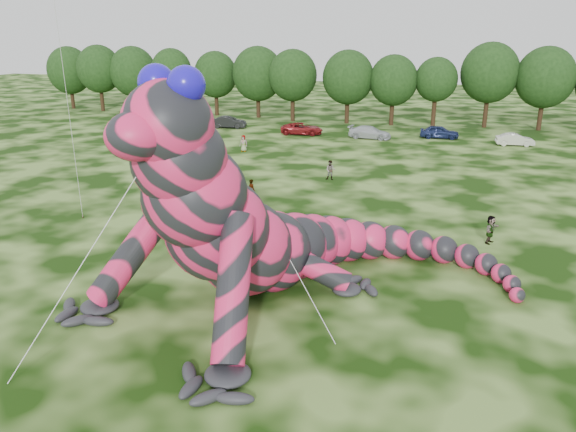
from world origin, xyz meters
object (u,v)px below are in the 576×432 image
(tree_10, at_px, (489,85))
(tree_3, at_px, (172,82))
(tree_6, at_px, (293,85))
(tree_5, at_px, (258,82))
(spectator_4, at_px, (244,143))
(inflatable_gecko, at_px, (266,179))
(tree_7, at_px, (348,87))
(spectator_0, at_px, (252,190))
(car_3, at_px, (370,132))
(tree_9, at_px, (435,92))
(tree_1, at_px, (100,78))
(tree_11, at_px, (544,89))
(car_4, at_px, (439,132))
(tree_0, at_px, (70,78))
(car_2, at_px, (302,129))
(spectator_5, at_px, (490,229))
(tree_8, at_px, (393,90))
(car_1, at_px, (229,122))
(car_0, at_px, (152,119))
(tree_2, at_px, (134,79))
(tree_4, at_px, (216,84))
(spectator_1, at_px, (331,170))
(car_5, at_px, (515,140))

(tree_10, bearing_deg, tree_3, -177.99)
(tree_3, xyz_separation_m, tree_6, (18.16, -0.38, 0.03))
(tree_5, xyz_separation_m, spectator_4, (6.48, -22.81, -4.07))
(inflatable_gecko, relative_size, tree_10, 2.02)
(tree_7, height_order, spectator_0, tree_7)
(car_3, bearing_deg, tree_9, -24.65)
(tree_1, bearing_deg, tree_11, 0.13)
(inflatable_gecko, xyz_separation_m, tree_5, (-19.00, 52.31, -0.41))
(tree_3, height_order, car_4, tree_3)
(tree_1, bearing_deg, tree_0, 169.21)
(car_2, height_order, car_3, car_3)
(tree_3, xyz_separation_m, spectator_0, (25.96, -37.80, -3.91))
(inflatable_gecko, relative_size, spectator_5, 12.74)
(tree_7, distance_m, tree_8, 5.87)
(tree_7, distance_m, car_1, 16.32)
(car_1, xyz_separation_m, spectator_4, (7.04, -13.11, 0.10))
(tree_6, height_order, car_4, tree_6)
(car_1, distance_m, spectator_5, 44.96)
(tree_10, distance_m, spectator_5, 43.53)
(spectator_0, bearing_deg, tree_6, -45.42)
(car_1, bearing_deg, tree_8, -75.99)
(car_0, bearing_deg, spectator_0, -131.45)
(tree_2, distance_m, tree_6, 25.55)
(car_3, bearing_deg, spectator_5, -153.15)
(car_3, height_order, spectator_0, spectator_0)
(tree_1, xyz_separation_m, car_2, (34.80, -11.18, -4.22))
(tree_3, relative_size, car_2, 1.91)
(tree_4, height_order, tree_8, tree_4)
(car_2, relative_size, car_4, 1.14)
(tree_2, relative_size, tree_4, 1.06)
(tree_8, bearing_deg, tree_10, 7.81)
(tree_6, bearing_deg, spectator_1, -68.22)
(tree_3, height_order, tree_11, tree_11)
(tree_4, height_order, car_4, tree_4)
(car_3, relative_size, spectator_4, 2.91)
(tree_0, distance_m, tree_8, 50.39)
(tree_4, bearing_deg, tree_2, 179.79)
(tree_1, distance_m, tree_5, 25.23)
(tree_3, bearing_deg, car_2, -24.71)
(inflatable_gecko, height_order, tree_7, inflatable_gecko)
(tree_0, distance_m, car_1, 32.85)
(tree_1, distance_m, car_0, 17.36)
(tree_7, xyz_separation_m, car_0, (-24.36, -8.25, -4.02))
(tree_2, distance_m, car_0, 13.95)
(tree_6, height_order, tree_8, tree_6)
(car_1, height_order, car_2, car_1)
(tree_0, bearing_deg, car_5, -10.91)
(car_0, distance_m, car_5, 44.60)
(tree_1, xyz_separation_m, spectator_5, (54.71, -42.77, -4.07))
(tree_0, distance_m, car_0, 23.13)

